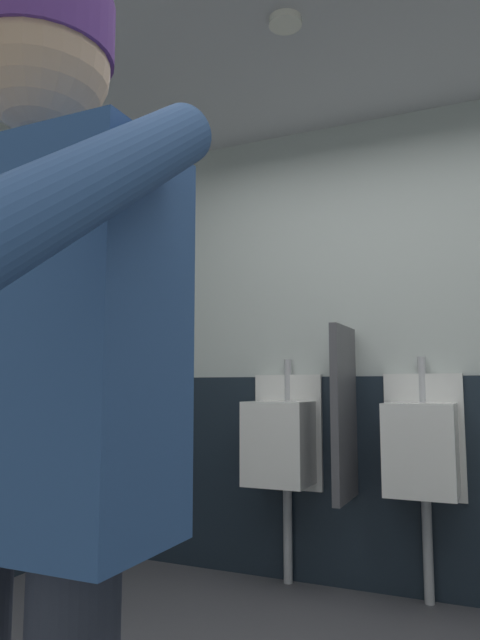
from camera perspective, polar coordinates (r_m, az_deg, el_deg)
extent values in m
cube|color=silver|center=(3.30, 15.82, -2.39)|extent=(4.85, 0.12, 2.63)
cube|color=#19232D|center=(3.26, 16.05, -15.46)|extent=(4.25, 0.03, 1.14)
cylinder|color=white|center=(2.72, 4.54, 27.52)|extent=(0.14, 0.14, 0.03)
cube|color=white|center=(3.37, 4.92, -11.01)|extent=(0.40, 0.05, 0.65)
cube|color=white|center=(3.21, 3.91, -12.13)|extent=(0.34, 0.30, 0.45)
cylinder|color=#B7BABF|center=(3.35, 4.81, -5.99)|extent=(0.04, 0.04, 0.24)
cylinder|color=#B7BABF|center=(3.42, 4.78, -20.30)|extent=(0.05, 0.05, 0.55)
cube|color=white|center=(3.20, 17.94, -10.95)|extent=(0.40, 0.05, 0.65)
cube|color=white|center=(3.04, 17.61, -12.16)|extent=(0.34, 0.30, 0.45)
cylinder|color=#B7BABF|center=(3.18, 17.73, -5.66)|extent=(0.04, 0.04, 0.24)
cylinder|color=#B7BABF|center=(3.25, 18.23, -20.71)|extent=(0.05, 0.05, 0.55)
cube|color=#4C4C51|center=(3.06, 10.36, -9.02)|extent=(0.04, 0.40, 0.90)
cube|color=#335999|center=(1.01, -20.30, -2.30)|extent=(0.49, 0.24, 0.62)
cylinder|color=#335999|center=(0.68, -15.49, 12.63)|extent=(0.09, 0.50, 0.39)
sphere|color=#D8AD8C|center=(1.15, -19.23, 22.83)|extent=(0.24, 0.24, 0.24)
cylinder|color=#60388C|center=(1.18, -19.10, 25.61)|extent=(0.25, 0.25, 0.11)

